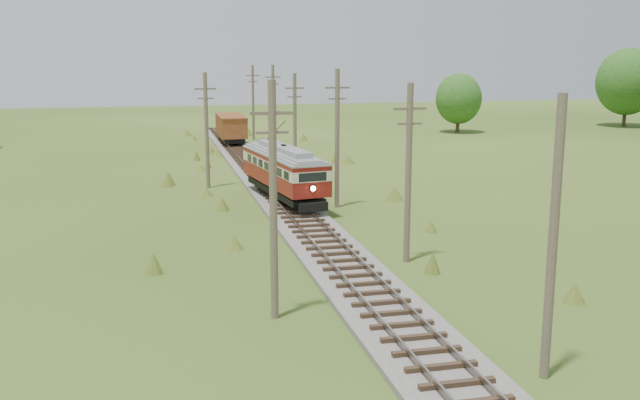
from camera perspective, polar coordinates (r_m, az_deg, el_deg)
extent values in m
cube|color=#605B54|center=(49.20, -3.13, 0.11)|extent=(3.60, 96.00, 0.25)
cube|color=#726659|center=(49.01, -3.96, 0.49)|extent=(0.08, 96.00, 0.17)
cube|color=#726659|center=(49.26, -2.32, 0.56)|extent=(0.08, 96.00, 0.17)
cube|color=#2D2116|center=(49.16, -3.14, 0.35)|extent=(2.40, 96.00, 0.16)
cube|color=black|center=(47.94, -2.90, 0.84)|extent=(3.55, 10.22, 0.41)
cube|color=maroon|center=(47.78, -2.92, 1.91)|extent=(4.05, 11.13, 1.00)
cube|color=beige|center=(47.65, -2.93, 2.87)|extent=(4.08, 11.19, 0.63)
cube|color=black|center=(47.65, -2.93, 2.87)|extent=(4.04, 10.71, 0.50)
cube|color=maroon|center=(47.59, -2.93, 3.41)|extent=(4.05, 11.13, 0.27)
cube|color=gray|center=(47.55, -2.94, 3.77)|extent=(4.12, 11.25, 0.34)
cube|color=gray|center=(47.51, -2.94, 4.14)|extent=(2.28, 8.24, 0.36)
sphere|color=#FFF2BF|center=(42.64, -0.56, 0.93)|extent=(0.33, 0.33, 0.33)
cylinder|color=black|center=(48.93, -3.56, 5.56)|extent=(0.65, 4.19, 1.75)
cylinder|color=black|center=(43.91, -2.04, -0.21)|extent=(0.21, 0.73, 0.73)
cylinder|color=black|center=(44.37, -0.38, -0.08)|extent=(0.21, 0.73, 0.73)
cylinder|color=black|center=(51.62, -5.08, 1.52)|extent=(0.21, 0.73, 0.73)
cylinder|color=black|center=(52.01, -3.64, 1.62)|extent=(0.21, 0.73, 0.73)
cube|color=black|center=(79.37, -7.11, 4.99)|extent=(2.21, 7.50, 0.52)
cube|color=#5F3116|center=(79.24, -7.14, 5.92)|extent=(2.76, 8.33, 2.08)
cube|color=#5F3116|center=(79.14, -7.16, 6.71)|extent=(2.81, 8.50, 0.12)
cylinder|color=black|center=(76.82, -7.50, 4.80)|extent=(0.13, 0.83, 0.83)
cylinder|color=black|center=(76.98, -6.34, 4.85)|extent=(0.13, 0.83, 0.83)
cylinder|color=black|center=(81.76, -7.84, 5.20)|extent=(0.13, 0.83, 0.83)
cylinder|color=black|center=(81.91, -6.75, 5.24)|extent=(0.13, 0.83, 0.83)
cone|color=gray|center=(62.44, -1.64, 3.06)|extent=(3.49, 3.49, 1.31)
cone|color=gray|center=(61.61, -0.64, 2.69)|extent=(1.96, 1.96, 0.76)
cylinder|color=brown|center=(22.46, 18.14, -3.13)|extent=(0.30, 0.30, 8.80)
cylinder|color=brown|center=(34.06, 7.08, 2.05)|extent=(0.30, 0.30, 8.60)
cube|color=brown|center=(33.69, 7.21, 7.26)|extent=(1.60, 0.12, 0.12)
cube|color=brown|center=(33.75, 7.18, 6.07)|extent=(1.20, 0.10, 0.10)
cylinder|color=brown|center=(46.29, 1.38, 4.89)|extent=(0.30, 0.30, 9.00)
cube|color=brown|center=(46.03, 1.40, 8.97)|extent=(1.60, 0.12, 0.12)
cube|color=brown|center=(46.06, 1.40, 8.10)|extent=(1.20, 0.10, 0.10)
cylinder|color=brown|center=(58.88, -2.02, 6.02)|extent=(0.30, 0.30, 8.40)
cube|color=brown|center=(58.67, -2.04, 8.94)|extent=(1.60, 0.12, 0.12)
cube|color=brown|center=(58.71, -2.04, 8.25)|extent=(1.20, 0.10, 0.10)
cylinder|color=brown|center=(71.68, -3.76, 7.19)|extent=(0.30, 0.30, 8.90)
cube|color=brown|center=(71.50, -3.79, 9.79)|extent=(1.60, 0.12, 0.12)
cube|color=brown|center=(71.53, -3.79, 9.23)|extent=(1.20, 0.10, 0.10)
cylinder|color=brown|center=(84.47, -5.37, 7.75)|extent=(0.30, 0.30, 8.70)
cube|color=brown|center=(84.33, -5.42, 9.89)|extent=(1.60, 0.12, 0.12)
cube|color=brown|center=(84.35, -5.41, 9.41)|extent=(1.20, 0.10, 0.10)
cylinder|color=brown|center=(26.39, -3.75, -0.21)|extent=(0.30, 0.30, 9.00)
cube|color=brown|center=(25.92, -3.85, 6.95)|extent=(1.60, 0.12, 0.12)
cube|color=brown|center=(25.98, -3.83, 5.41)|extent=(1.20, 0.10, 0.10)
cylinder|color=brown|center=(53.92, -9.06, 5.48)|extent=(0.30, 0.30, 8.60)
cube|color=brown|center=(53.69, -9.16, 8.77)|extent=(1.60, 0.12, 0.12)
cube|color=brown|center=(53.72, -9.14, 8.02)|extent=(1.20, 0.10, 0.10)
cylinder|color=#38281C|center=(108.95, 23.19, 6.38)|extent=(0.50, 0.50, 3.60)
ellipsoid|color=#18521A|center=(108.72, 23.37, 8.68)|extent=(8.40, 8.40, 9.24)
cylinder|color=#38281C|center=(94.12, 10.95, 6.09)|extent=(0.50, 0.50, 2.52)
ellipsoid|color=#18521A|center=(93.89, 11.03, 7.96)|extent=(5.88, 5.88, 6.47)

